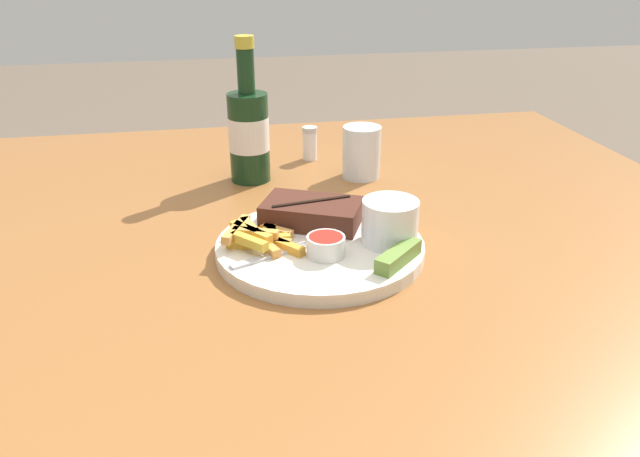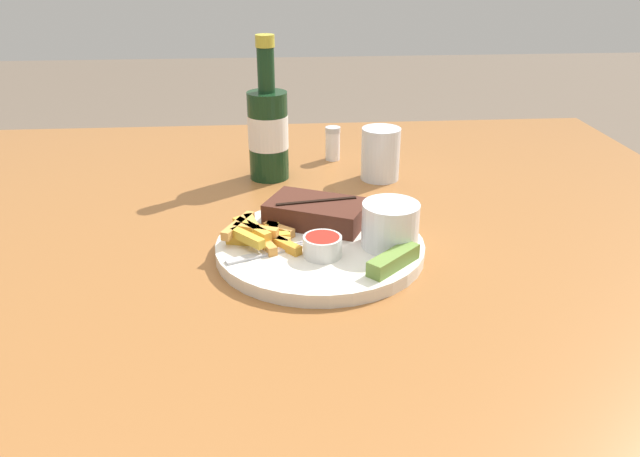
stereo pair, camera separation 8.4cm
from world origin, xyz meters
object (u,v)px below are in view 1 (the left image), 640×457
dipping_sauce_cup (328,245)px  drinking_glass (361,152)px  steak_portion (313,212)px  dinner_plate (320,248)px  pickle_spear (398,256)px  salt_shaker (310,143)px  coleslaw_cup (390,219)px  fork_utensil (273,255)px  beer_bottle (249,131)px

dipping_sauce_cup → drinking_glass: bearing=68.7°
steak_portion → dipping_sauce_cup: bearing=-90.0°
dinner_plate → pickle_spear: 0.12m
steak_portion → salt_shaker: (0.05, 0.34, -0.00)m
steak_portion → coleslaw_cup: coleslaw_cup is taller
steak_portion → pickle_spear: (0.08, -0.14, -0.01)m
dipping_sauce_cup → salt_shaker: bearing=83.0°
drinking_glass → salt_shaker: (-0.07, 0.11, -0.01)m
fork_utensil → coleslaw_cup: bearing=-19.5°
steak_portion → drinking_glass: drinking_glass is taller
salt_shaker → pickle_spear: bearing=-86.4°
fork_utensil → beer_bottle: beer_bottle is taller
fork_utensil → salt_shaker: 0.45m
pickle_spear → beer_bottle: (-0.15, 0.39, 0.06)m
dinner_plate → pickle_spear: (0.09, -0.08, 0.02)m
dipping_sauce_cup → pickle_spear: (0.08, -0.04, -0.01)m
salt_shaker → dinner_plate: bearing=-98.0°
dipping_sauce_cup → beer_bottle: bearing=101.3°
pickle_spear → drinking_glass: size_ratio=0.82×
pickle_spear → drinking_glass: 0.37m
dipping_sauce_cup → beer_bottle: size_ratio=0.20×
coleslaw_cup → dipping_sauce_cup: 0.09m
fork_utensil → drinking_glass: (0.20, 0.32, 0.03)m
coleslaw_cup → salt_shaker: size_ratio=1.17×
coleslaw_cup → pickle_spear: coleslaw_cup is taller
coleslaw_cup → pickle_spear: 0.07m
steak_portion → dipping_sauce_cup: steak_portion is taller
steak_portion → salt_shaker: salt_shaker is taller
dinner_plate → drinking_glass: (0.13, 0.29, 0.04)m
drinking_glass → pickle_spear: bearing=-96.9°
pickle_spear → salt_shaker: 0.48m
beer_bottle → drinking_glass: beer_bottle is taller
pickle_spear → dinner_plate: bearing=137.4°
dinner_plate → beer_bottle: 0.33m
pickle_spear → salt_shaker: bearing=93.6°
dipping_sauce_cup → pickle_spear: dipping_sauce_cup is taller
dipping_sauce_cup → beer_bottle: (-0.07, 0.35, 0.06)m
beer_bottle → pickle_spear: bearing=-68.4°
pickle_spear → fork_utensil: pickle_spear is taller
coleslaw_cup → beer_bottle: bearing=116.0°
steak_portion → drinking_glass: 0.26m
pickle_spear → steak_portion: bearing=120.6°
steak_portion → beer_bottle: size_ratio=0.64×
steak_portion → fork_utensil: size_ratio=1.26×
pickle_spear → beer_bottle: 0.42m
dinner_plate → drinking_glass: 0.32m
coleslaw_cup → drinking_glass: bearing=82.9°
dinner_plate → fork_utensil: (-0.07, -0.03, 0.01)m
drinking_glass → salt_shaker: size_ratio=1.43×
pickle_spear → drinking_glass: drinking_glass is taller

